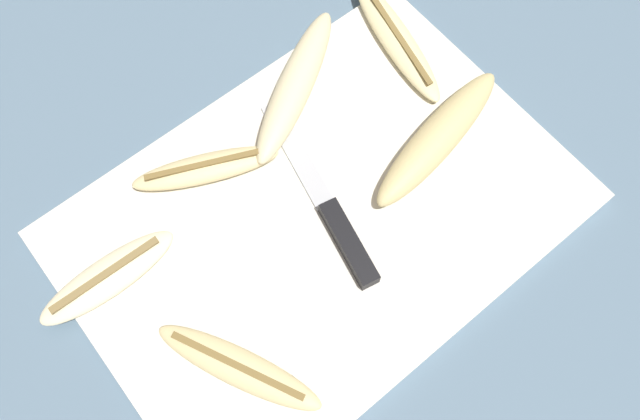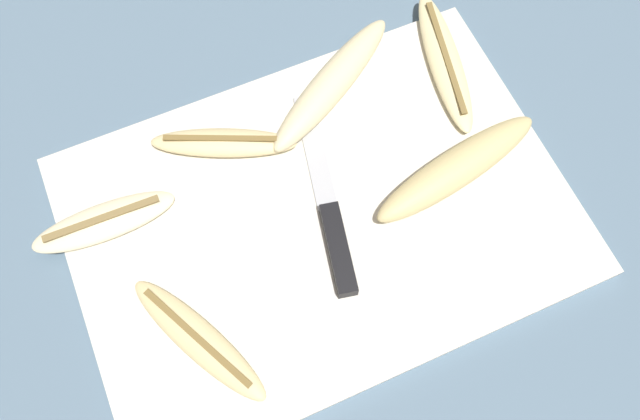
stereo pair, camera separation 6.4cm
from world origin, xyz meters
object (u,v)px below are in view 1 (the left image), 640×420
object	(u,v)px
banana_soft_right	(396,38)
knife	(337,223)
banana_ripe_center	(206,168)
banana_bright_far	(108,277)
banana_spotted_left	(438,137)
banana_cream_curved	(295,85)
banana_mellow_near	(238,367)

from	to	relation	value
banana_soft_right	knife	bearing A→B (deg)	-146.12
banana_ripe_center	banana_bright_far	distance (m)	0.15
banana_bright_far	banana_spotted_left	bearing A→B (deg)	-14.59
knife	banana_bright_far	world-z (taller)	banana_bright_far
banana_bright_far	banana_cream_curved	size ratio (longest dim) A/B	0.76
banana_mellow_near	banana_bright_far	distance (m)	0.16
banana_spotted_left	banana_mellow_near	size ratio (longest dim) A/B	1.24
banana_ripe_center	banana_cream_curved	size ratio (longest dim) A/B	0.79
banana_ripe_center	banana_cream_curved	xyz separation A→B (m)	(0.14, 0.02, 0.01)
banana_bright_far	banana_cream_curved	distance (m)	0.29
knife	banana_soft_right	world-z (taller)	banana_soft_right
banana_bright_far	banana_ripe_center	bearing A→B (deg)	14.19
knife	banana_soft_right	distance (m)	0.24
banana_ripe_center	banana_bright_far	xyz separation A→B (m)	(-0.14, -0.04, -0.00)
banana_bright_far	banana_cream_curved	bearing A→B (deg)	11.14
banana_soft_right	banana_bright_far	distance (m)	0.42
banana_soft_right	banana_mellow_near	bearing A→B (deg)	-152.79
banana_cream_curved	banana_bright_far	bearing A→B (deg)	-168.86
knife	banana_mellow_near	world-z (taller)	banana_mellow_near
banana_ripe_center	banana_soft_right	distance (m)	0.27
banana_spotted_left	banana_cream_curved	bearing A→B (deg)	117.67
knife	banana_spotted_left	distance (m)	0.15
banana_soft_right	banana_spotted_left	bearing A→B (deg)	-113.13
banana_mellow_near	banana_cream_curved	world-z (taller)	banana_cream_curved
banana_ripe_center	knife	bearing A→B (deg)	-62.99
knife	banana_soft_right	size ratio (longest dim) A/B	1.21
banana_soft_right	banana_cream_curved	size ratio (longest dim) A/B	0.97
knife	banana_spotted_left	size ratio (longest dim) A/B	1.11
banana_spotted_left	banana_cream_curved	size ratio (longest dim) A/B	1.06
banana_mellow_near	banana_ripe_center	bearing A→B (deg)	63.19
banana_soft_right	banana_cream_curved	bearing A→B (deg)	171.30
banana_ripe_center	banana_soft_right	bearing A→B (deg)	-0.34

